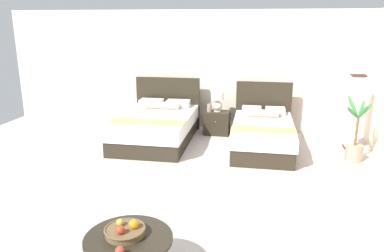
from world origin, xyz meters
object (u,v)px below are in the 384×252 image
at_px(bed_near_window, 157,126).
at_px(potted_palm, 355,143).
at_px(nightstand, 217,123).
at_px(floor_lamp_corner, 354,112).
at_px(coffee_table, 129,248).
at_px(loose_apple, 120,251).
at_px(vase, 209,108).
at_px(table_lamp, 217,100).
at_px(fruit_bowl, 125,230).
at_px(bed_near_corner, 263,133).

distance_m(bed_near_window, potted_palm, 3.65).
distance_m(nightstand, floor_lamp_corner, 2.67).
bearing_deg(coffee_table, loose_apple, -83.58).
bearing_deg(vase, table_lamp, 20.66).
distance_m(vase, loose_apple, 5.03).
distance_m(table_lamp, coffee_table, 4.84).
height_order(nightstand, potted_palm, potted_palm).
xyz_separation_m(table_lamp, floor_lamp_corner, (2.61, -0.40, -0.04)).
distance_m(coffee_table, potted_palm, 4.58).
xyz_separation_m(loose_apple, floor_lamp_corner, (2.68, 4.69, 0.19)).
bearing_deg(floor_lamp_corner, table_lamp, 171.22).
xyz_separation_m(fruit_bowl, floor_lamp_corner, (2.75, 4.39, 0.19)).
height_order(coffee_table, potted_palm, potted_palm).
bearing_deg(vase, potted_palm, -20.80).
bearing_deg(floor_lamp_corner, vase, 172.94).
xyz_separation_m(loose_apple, potted_palm, (2.61, 4.01, -0.19)).
distance_m(bed_near_window, nightstand, 1.33).
height_order(bed_near_corner, potted_palm, potted_palm).
height_order(vase, fruit_bowl, vase).
relative_size(table_lamp, potted_palm, 0.38).
bearing_deg(table_lamp, floor_lamp_corner, -8.78).
bearing_deg(potted_palm, bed_near_corner, 168.11).
relative_size(table_lamp, fruit_bowl, 1.13).
distance_m(vase, coffee_table, 4.77).
bearing_deg(potted_palm, loose_apple, -123.04).
bearing_deg(bed_near_window, potted_palm, -5.07).
bearing_deg(fruit_bowl, table_lamp, 88.27).
bearing_deg(nightstand, coffee_table, -91.24).
relative_size(fruit_bowl, floor_lamp_corner, 0.27).
bearing_deg(floor_lamp_corner, bed_near_window, -174.49).
bearing_deg(potted_palm, floor_lamp_corner, 83.87).
height_order(coffee_table, floor_lamp_corner, floor_lamp_corner).
distance_m(table_lamp, floor_lamp_corner, 2.64).
height_order(loose_apple, floor_lamp_corner, floor_lamp_corner).
relative_size(vase, floor_lamp_corner, 0.12).
bearing_deg(nightstand, fruit_bowl, -91.74).
relative_size(bed_near_window, loose_apple, 27.48).
height_order(nightstand, coffee_table, nightstand).
bearing_deg(fruit_bowl, floor_lamp_corner, 57.96).
distance_m(fruit_bowl, potted_palm, 4.58).
relative_size(bed_near_window, fruit_bowl, 5.76).
distance_m(bed_near_window, table_lamp, 1.40).
bearing_deg(fruit_bowl, loose_apple, -76.61).
xyz_separation_m(bed_near_window, vase, (0.94, 0.70, 0.26)).
xyz_separation_m(nightstand, fruit_bowl, (-0.14, -4.78, 0.27)).
xyz_separation_m(nightstand, loose_apple, (-0.07, -5.07, 0.26)).
bearing_deg(table_lamp, nightstand, -90.00).
relative_size(table_lamp, loose_apple, 5.37).
bearing_deg(fruit_bowl, bed_near_corner, 74.57).
height_order(bed_near_corner, loose_apple, bed_near_corner).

